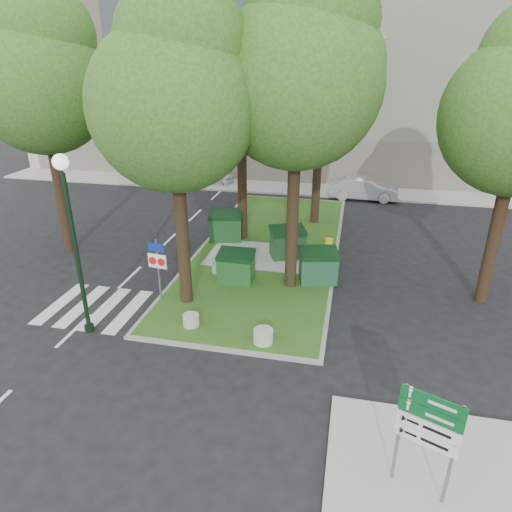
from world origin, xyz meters
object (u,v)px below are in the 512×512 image
(tree_median_far, at_px, (326,54))
(car_white, at_px, (207,174))
(bollard_right, at_px, (263,336))
(bollard_mid, at_px, (219,267))
(tree_median_near_left, at_px, (176,90))
(dumpster_c, at_px, (288,242))
(bollard_left, at_px, (191,320))
(dumpster_a, at_px, (226,226))
(car_silver, at_px, (364,189))
(traffic_sign_pole, at_px, (158,262))
(tree_median_near_right, at_px, (301,65))
(tree_median_mid, at_px, (243,88))
(litter_bin, at_px, (328,246))
(directional_sign, at_px, (428,429))
(dumpster_b, at_px, (236,267))
(street_lamp, at_px, (72,226))
(dumpster_d, at_px, (318,266))
(tree_street_left, at_px, (41,72))

(tree_median_far, xyz_separation_m, car_white, (-8.29, 6.72, -7.68))
(bollard_right, distance_m, bollard_mid, 5.28)
(tree_median_near_left, distance_m, dumpster_c, 8.50)
(tree_median_far, bearing_deg, bollard_left, -105.41)
(dumpster_a, xyz_separation_m, car_silver, (6.47, 8.59, -0.12))
(car_white, bearing_deg, traffic_sign_pole, -160.79)
(tree_median_near_right, relative_size, traffic_sign_pole, 4.76)
(tree_median_mid, distance_m, car_silver, 11.69)
(tree_median_near_left, xyz_separation_m, bollard_left, (0.64, -1.61, -7.00))
(dumpster_c, distance_m, car_silver, 10.49)
(tree_median_near_right, xyz_separation_m, litter_bin, (1.11, 3.47, -7.55))
(tree_median_far, relative_size, directional_sign, 4.90)
(tree_median_far, xyz_separation_m, dumpster_b, (-2.41, -7.71, -7.58))
(bollard_left, xyz_separation_m, bollard_mid, (-0.25, 4.05, 0.01))
(litter_bin, distance_m, street_lamp, 11.17)
(tree_median_near_right, xyz_separation_m, traffic_sign_pole, (-4.59, -2.06, -6.44))
(bollard_mid, xyz_separation_m, car_white, (-4.98, 13.78, 0.32))
(dumpster_b, xyz_separation_m, car_white, (-5.88, 14.43, -0.10))
(dumpster_b, distance_m, street_lamp, 6.43)
(bollard_left, distance_m, litter_bin, 8.12)
(bollard_right, distance_m, litter_bin, 7.67)
(litter_bin, xyz_separation_m, car_silver, (1.55, 9.10, 0.26))
(dumpster_c, xyz_separation_m, traffic_sign_pole, (-3.98, -4.66, 0.77))
(car_white, bearing_deg, car_silver, -91.67)
(tree_median_near_right, distance_m, dumpster_d, 7.29)
(litter_bin, bearing_deg, traffic_sign_pole, -135.91)
(tree_median_mid, bearing_deg, car_silver, 54.92)
(bollard_right, relative_size, litter_bin, 0.97)
(bollard_mid, bearing_deg, street_lamp, -121.27)
(bollard_left, bearing_deg, tree_median_near_left, 111.61)
(tree_median_near_left, height_order, tree_median_mid, tree_median_near_left)
(tree_street_left, xyz_separation_m, car_white, (2.41, 12.72, -7.01))
(dumpster_c, relative_size, bollard_right, 2.86)
(dumpster_d, height_order, bollard_left, dumpster_d)
(dumpster_a, height_order, traffic_sign_pole, traffic_sign_pole)
(street_lamp, bearing_deg, tree_median_mid, 71.00)
(dumpster_c, bearing_deg, tree_street_left, 163.87)
(tree_median_mid, relative_size, dumpster_d, 6.04)
(tree_street_left, relative_size, litter_bin, 17.32)
(bollard_left, bearing_deg, dumpster_d, 47.36)
(dumpster_a, xyz_separation_m, car_white, (-4.28, 10.24, -0.17))
(tree_median_far, xyz_separation_m, tree_street_left, (-10.70, -6.00, -0.67))
(street_lamp, bearing_deg, traffic_sign_pole, 58.05)
(tree_median_near_right, bearing_deg, dumpster_c, 103.25)
(tree_street_left, relative_size, dumpster_c, 6.24)
(tree_median_far, height_order, bollard_left, tree_median_far)
(tree_median_mid, bearing_deg, traffic_sign_pole, -103.62)
(tree_median_near_right, xyz_separation_m, dumpster_c, (-0.61, 2.60, -7.21))
(dumpster_b, height_order, car_white, dumpster_b)
(dumpster_a, bearing_deg, litter_bin, -17.78)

